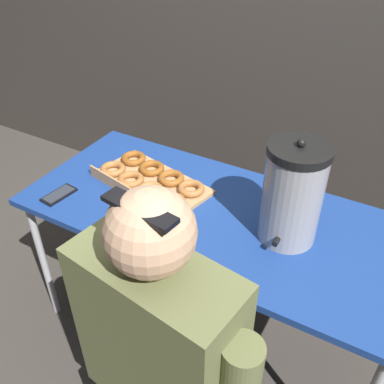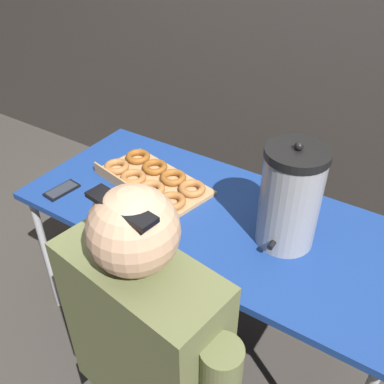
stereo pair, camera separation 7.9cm
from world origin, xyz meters
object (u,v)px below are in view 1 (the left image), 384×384
donut_box (151,181)px  coffee_urn (293,194)px  cell_phone (59,195)px  person_seated (161,371)px

donut_box → coffee_urn: size_ratio=1.35×
cell_phone → donut_box: bearing=48.1°
donut_box → person_seated: (0.45, -0.63, -0.15)m
donut_box → cell_phone: 0.38m
cell_phone → person_seated: 0.84m
coffee_urn → cell_phone: (-0.89, -0.22, -0.18)m
cell_phone → person_seated: bearing=-20.6°
person_seated → coffee_urn: bearing=-96.0°
donut_box → person_seated: 0.79m
coffee_urn → person_seated: person_seated is taller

